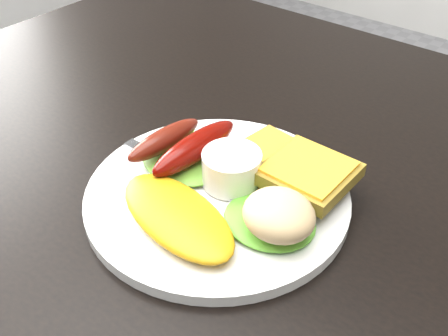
% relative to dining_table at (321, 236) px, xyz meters
% --- Properties ---
extents(dining_table, '(1.20, 0.80, 0.04)m').
position_rel_dining_table_xyz_m(dining_table, '(0.00, 0.00, 0.00)').
color(dining_table, black).
rests_on(dining_table, ground).
extents(plate, '(0.24, 0.24, 0.01)m').
position_rel_dining_table_xyz_m(plate, '(-0.09, -0.04, 0.03)').
color(plate, white).
rests_on(plate, dining_table).
extents(lettuce_left, '(0.11, 0.11, 0.01)m').
position_rel_dining_table_xyz_m(lettuce_left, '(-0.14, -0.02, 0.04)').
color(lettuce_left, '#478A2C').
rests_on(lettuce_left, plate).
extents(lettuce_right, '(0.08, 0.07, 0.01)m').
position_rel_dining_table_xyz_m(lettuce_right, '(-0.03, -0.04, 0.04)').
color(lettuce_right, '#3E8A1E').
rests_on(lettuce_right, plate).
extents(omelette, '(0.14, 0.09, 0.02)m').
position_rel_dining_table_xyz_m(omelette, '(-0.09, -0.09, 0.04)').
color(omelette, orange).
rests_on(omelette, plate).
extents(sausage_a, '(0.03, 0.09, 0.02)m').
position_rel_dining_table_xyz_m(sausage_a, '(-0.16, -0.03, 0.05)').
color(sausage_a, '#5F1A08').
rests_on(sausage_a, lettuce_left).
extents(sausage_b, '(0.03, 0.11, 0.03)m').
position_rel_dining_table_xyz_m(sausage_b, '(-0.13, -0.02, 0.05)').
color(sausage_b, '#620B05').
rests_on(sausage_b, lettuce_left).
extents(ramekin, '(0.06, 0.06, 0.03)m').
position_rel_dining_table_xyz_m(ramekin, '(-0.09, -0.02, 0.05)').
color(ramekin, white).
rests_on(ramekin, plate).
extents(toast_a, '(0.09, 0.09, 0.01)m').
position_rel_dining_table_xyz_m(toast_a, '(-0.07, 0.02, 0.04)').
color(toast_a, olive).
rests_on(toast_a, plate).
extents(toast_b, '(0.08, 0.08, 0.01)m').
position_rel_dining_table_xyz_m(toast_b, '(-0.03, 0.01, 0.05)').
color(toast_b, olive).
rests_on(toast_b, toast_a).
extents(potato_salad, '(0.08, 0.07, 0.03)m').
position_rel_dining_table_xyz_m(potato_salad, '(-0.02, -0.05, 0.06)').
color(potato_salad, beige).
rests_on(potato_salad, lettuce_right).
extents(fork, '(0.15, 0.01, 0.00)m').
position_rel_dining_table_xyz_m(fork, '(-0.14, -0.04, 0.03)').
color(fork, '#ADAFB7').
rests_on(fork, plate).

